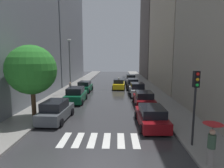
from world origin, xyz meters
TOP-DOWN VIEW (x-y plane):
  - ground_plane at (0.00, 24.00)m, footprint 28.00×72.00m
  - sidewalk_left at (-6.50, 24.00)m, footprint 3.00×72.00m
  - sidewalk_right at (6.50, 24.00)m, footprint 3.00×72.00m
  - crosswalk_stripes at (0.00, 3.29)m, footprint 4.95×2.20m
  - building_left_mid at (-11.00, 32.18)m, footprint 6.00×19.52m
  - building_right_mid at (11.00, 24.45)m, footprint 6.00×17.67m
  - building_right_far at (11.00, 42.14)m, footprint 6.00×16.18m
  - parked_car_left_nearest at (-3.96, 6.89)m, footprint 2.22×4.37m
  - parked_car_left_second at (-3.70, 13.26)m, footprint 2.17×4.37m
  - parked_car_left_third at (-3.83, 19.90)m, footprint 2.14×4.16m
  - parked_car_right_nearest at (3.71, 5.89)m, footprint 2.21×4.63m
  - parked_car_right_second at (3.98, 11.77)m, footprint 2.16×4.30m
  - parked_car_right_third at (3.81, 17.02)m, footprint 2.14×4.09m
  - parked_car_right_fourth at (3.70, 22.90)m, footprint 2.14×4.68m
  - parked_car_right_fifth at (3.76, 28.63)m, footprint 2.12×4.18m
  - taxi_midroad at (1.39, 22.87)m, footprint 2.20×4.69m
  - pedestrian_foreground at (-5.56, 17.94)m, footprint 0.36×0.36m
  - pedestrian_near_tree at (5.51, 0.51)m, footprint 0.90×0.90m
  - street_tree_left at (-5.85, 7.05)m, footprint 4.01×4.01m
  - traffic_light_right_corner at (5.45, 2.46)m, footprint 0.30×0.42m
  - lamp_post_left at (-5.55, 18.09)m, footprint 0.60×0.28m

SIDE VIEW (x-z plane):
  - ground_plane at x=0.00m, z-range -0.04..0.00m
  - crosswalk_stripes at x=0.00m, z-range 0.00..0.01m
  - sidewalk_left at x=-6.50m, z-range 0.00..0.15m
  - sidewalk_right at x=6.50m, z-range 0.00..0.15m
  - parked_car_right_nearest at x=3.71m, z-range -0.04..1.50m
  - parked_car_right_second at x=3.98m, z-range -0.05..1.53m
  - parked_car_left_third at x=-3.83m, z-range -0.05..1.55m
  - taxi_midroad at x=1.39m, z-range -0.14..1.67m
  - parked_car_right_fourth at x=3.70m, z-range -0.06..1.64m
  - parked_car_left_nearest at x=-3.96m, z-range -0.06..1.64m
  - parked_car_left_second at x=-3.70m, z-range -0.06..1.70m
  - parked_car_right_third at x=3.81m, z-range -0.07..1.72m
  - parked_car_right_fifth at x=3.76m, z-range -0.07..1.75m
  - pedestrian_foreground at x=-5.56m, z-range 0.18..1.75m
  - pedestrian_near_tree at x=5.51m, z-range 0.55..2.57m
  - traffic_light_right_corner at x=5.45m, z-range 1.14..5.44m
  - street_tree_left at x=-5.85m, z-range 1.16..7.20m
  - lamp_post_left at x=-5.55m, z-range 0.69..8.20m
  - building_right_mid at x=11.00m, z-range 0.00..20.63m
  - building_left_mid at x=-11.00m, z-range 0.00..23.93m
  - building_right_far at x=11.00m, z-range 0.00..25.89m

